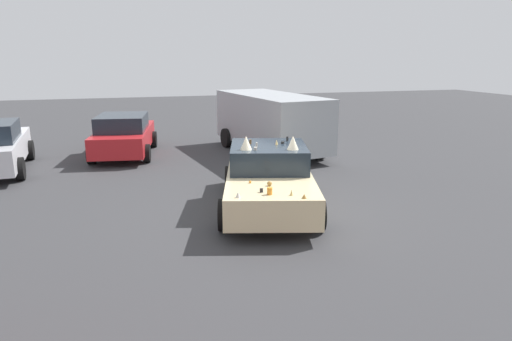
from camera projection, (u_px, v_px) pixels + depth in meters
The scene contains 4 objects.
ground_plane at pixel (268, 207), 10.29m from camera, with size 60.00×60.00×0.00m, color #38383A.
art_car_decorated at pixel (269, 177), 10.17m from camera, with size 4.73×2.94×1.71m.
parked_van_behind_left at pixel (270, 120), 15.82m from camera, with size 5.60×2.90×2.08m.
parked_sedan_far_right at pixel (124, 135), 15.53m from camera, with size 4.34×2.41×1.44m.
Camera 1 is at (-9.29, 3.00, 3.38)m, focal length 31.38 mm.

